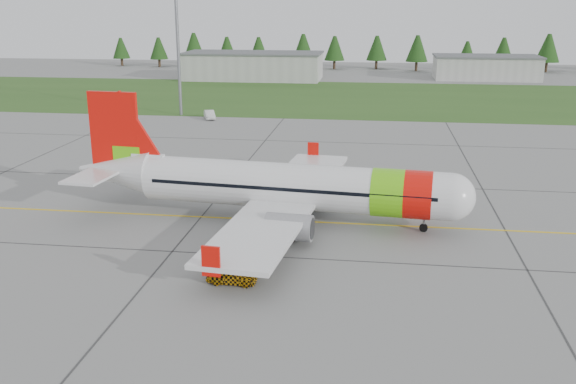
# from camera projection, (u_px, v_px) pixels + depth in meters

# --- Properties ---
(ground) EXTENTS (320.00, 320.00, 0.00)m
(ground) POSITION_uv_depth(u_px,v_px,m) (379.00, 262.00, 44.86)
(ground) COLOR gray
(ground) RESTS_ON ground
(aircraft) EXTENTS (33.90, 31.40, 10.27)m
(aircraft) POSITION_uv_depth(u_px,v_px,m) (283.00, 186.00, 52.74)
(aircraft) COLOR silver
(aircraft) RESTS_ON ground
(follow_me_car) EXTENTS (1.16, 1.36, 3.28)m
(follow_me_car) POSITION_uv_depth(u_px,v_px,m) (232.00, 260.00, 41.07)
(follow_me_car) COLOR #F5AC0D
(follow_me_car) RESTS_ON ground
(service_van) EXTENTS (1.81, 1.76, 4.07)m
(service_van) POSITION_uv_depth(u_px,v_px,m) (209.00, 106.00, 100.12)
(service_van) COLOR silver
(service_van) RESTS_ON ground
(grass_strip) EXTENTS (320.00, 50.00, 0.03)m
(grass_strip) POSITION_uv_depth(u_px,v_px,m) (380.00, 98.00, 122.78)
(grass_strip) COLOR #30561E
(grass_strip) RESTS_ON ground
(taxi_guideline) EXTENTS (120.00, 0.25, 0.02)m
(taxi_guideline) POSITION_uv_depth(u_px,v_px,m) (379.00, 225.00, 52.46)
(taxi_guideline) COLOR gold
(taxi_guideline) RESTS_ON ground
(hangar_west) EXTENTS (32.00, 14.00, 6.00)m
(hangar_west) POSITION_uv_depth(u_px,v_px,m) (253.00, 67.00, 152.48)
(hangar_west) COLOR #A8A8A3
(hangar_west) RESTS_ON ground
(hangar_east) EXTENTS (24.00, 12.00, 5.20)m
(hangar_east) POSITION_uv_depth(u_px,v_px,m) (486.00, 68.00, 152.98)
(hangar_east) COLOR #A8A8A3
(hangar_east) RESTS_ON ground
(floodlight_mast) EXTENTS (0.50, 0.50, 20.00)m
(floodlight_mast) POSITION_uv_depth(u_px,v_px,m) (178.00, 52.00, 101.35)
(floodlight_mast) COLOR slate
(floodlight_mast) RESTS_ON ground
(treeline) EXTENTS (160.00, 8.00, 10.00)m
(treeline) POSITION_uv_depth(u_px,v_px,m) (381.00, 51.00, 174.59)
(treeline) COLOR #1C3F14
(treeline) RESTS_ON ground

